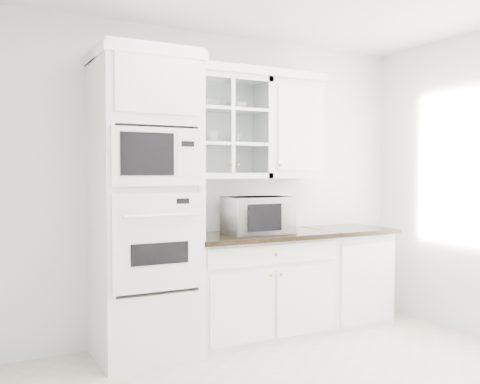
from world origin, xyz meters
TOP-DOWN VIEW (x-y plane):
  - room_shell at (0.00, 0.43)m, footprint 4.00×3.50m
  - oven_column at (-0.75, 1.42)m, footprint 0.76×0.68m
  - base_cabinet_run at (0.28, 1.45)m, footprint 1.32×0.67m
  - extra_base_cabinet at (1.28, 1.45)m, footprint 0.72×0.67m
  - upper_cabinet_glass at (0.03, 1.58)m, footprint 0.80×0.33m
  - upper_cabinet_solid at (0.71, 1.58)m, footprint 0.55×0.33m
  - crown_molding at (-0.07, 1.56)m, footprint 2.14×0.38m
  - countertop_microwave at (0.27, 1.41)m, footprint 0.59×0.51m
  - bowl_a at (-0.13, 1.57)m, footprint 0.31×0.31m
  - bowl_b at (0.14, 1.57)m, footprint 0.21×0.21m
  - cup_a at (-0.09, 1.60)m, footprint 0.17×0.17m
  - cup_b at (0.15, 1.60)m, footprint 0.13×0.13m

SIDE VIEW (x-z plane):
  - base_cabinet_run at x=0.28m, z-range 0.00..0.92m
  - extra_base_cabinet at x=1.28m, z-range 0.00..0.92m
  - countertop_microwave at x=0.27m, z-range 0.92..1.24m
  - oven_column at x=-0.75m, z-range 0.00..2.40m
  - cup_b at x=0.15m, z-range 1.71..1.80m
  - cup_a at x=-0.09m, z-range 1.71..1.82m
  - room_shell at x=0.00m, z-range 0.43..3.13m
  - upper_cabinet_glass at x=0.03m, z-range 1.40..2.30m
  - upper_cabinet_solid at x=0.71m, z-range 1.40..2.30m
  - bowl_b at x=0.14m, z-range 2.01..2.07m
  - bowl_a at x=-0.13m, z-range 2.01..2.07m
  - crown_molding at x=-0.07m, z-range 2.30..2.37m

